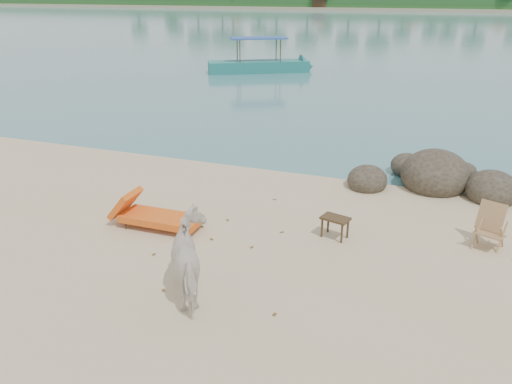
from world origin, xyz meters
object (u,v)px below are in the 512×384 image
at_px(deck_chair, 490,229).
at_px(boat_near, 259,43).
at_px(lounge_chair, 161,215).
at_px(side_table, 335,229).
at_px(cow, 194,260).
at_px(boulders, 451,180).

height_order(deck_chair, boat_near, boat_near).
bearing_deg(lounge_chair, side_table, 12.59).
bearing_deg(lounge_chair, deck_chair, 11.93).
height_order(cow, deck_chair, cow).
relative_size(cow, deck_chair, 1.83).
bearing_deg(lounge_chair, cow, -48.46).
xyz_separation_m(boulders, cow, (-4.16, -6.92, 0.45)).
distance_m(boulders, boat_near, 21.49).
xyz_separation_m(lounge_chair, boat_near, (-5.94, 22.59, 1.43)).
bearing_deg(boat_near, cow, -101.82).
bearing_deg(side_table, boulders, 74.74).
xyz_separation_m(side_table, lounge_chair, (-3.74, -0.89, 0.10)).
bearing_deg(deck_chair, boulders, 124.58).
relative_size(lounge_chair, deck_chair, 2.49).
relative_size(cow, boat_near, 0.23).
bearing_deg(deck_chair, cow, -121.93).
xyz_separation_m(side_table, deck_chair, (3.07, 0.65, 0.22)).
relative_size(side_table, lounge_chair, 0.26).
xyz_separation_m(cow, boat_near, (-7.84, 24.68, 1.07)).
relative_size(side_table, boat_near, 0.08).
xyz_separation_m(cow, side_table, (1.84, 2.98, -0.46)).
bearing_deg(side_table, cow, -106.46).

